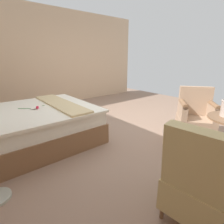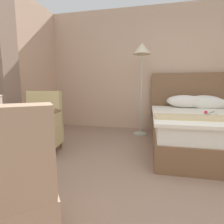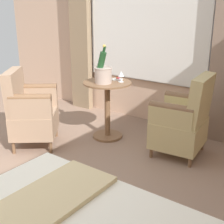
% 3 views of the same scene
% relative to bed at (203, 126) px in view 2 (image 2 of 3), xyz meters
% --- Properties ---
extents(ground_plane, '(7.07, 7.07, 0.00)m').
position_rel_bed_xyz_m(ground_plane, '(-0.47, -1.72, -0.35)').
color(ground_plane, '#947663').
extents(wall_headboard_side, '(5.64, 0.12, 2.74)m').
position_rel_bed_xyz_m(wall_headboard_side, '(-0.47, 1.13, 1.02)').
color(wall_headboard_side, beige).
rests_on(wall_headboard_side, ground).
extents(bed, '(1.70, 2.14, 1.29)m').
position_rel_bed_xyz_m(bed, '(0.00, 0.00, 0.00)').
color(bed, brown).
rests_on(bed, ground).
extents(floor_lamp_brass, '(0.35, 0.35, 1.84)m').
position_rel_bed_xyz_m(floor_lamp_brass, '(-1.06, 0.54, 1.22)').
color(floor_lamp_brass, '#B2BAAD').
rests_on(floor_lamp_brass, ground).
extents(armchair_by_window, '(0.61, 0.60, 0.93)m').
position_rel_bed_xyz_m(armchair_by_window, '(-2.49, -0.79, 0.05)').
color(armchair_by_window, brown).
rests_on(armchair_by_window, ground).
extents(armchair_facing_bed, '(0.75, 0.75, 0.92)m').
position_rel_bed_xyz_m(armchair_facing_bed, '(-1.66, -2.35, 0.08)').
color(armchair_facing_bed, brown).
rests_on(armchair_facing_bed, ground).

